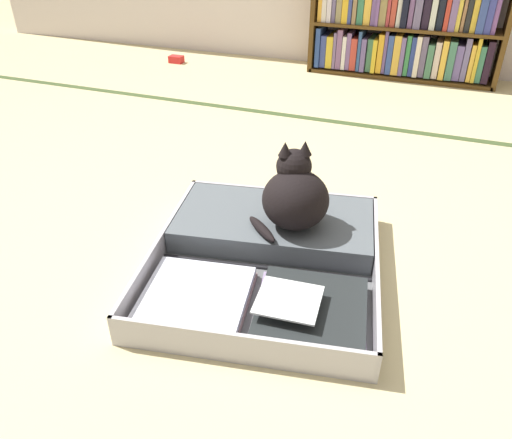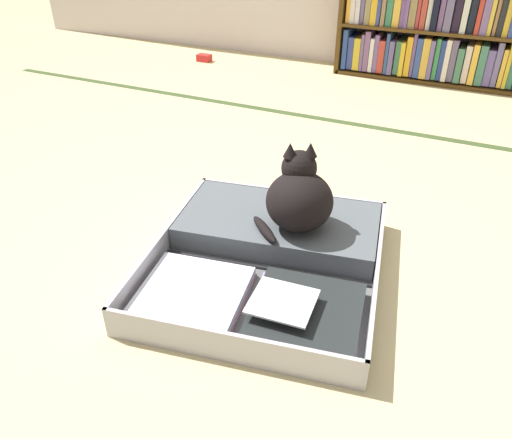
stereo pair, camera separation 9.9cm
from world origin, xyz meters
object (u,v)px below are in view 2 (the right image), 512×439
(small_red_pouch, at_px, (204,58))
(black_cat, at_px, (299,197))
(bookshelf, at_px, (439,7))
(open_suitcase, at_px, (271,252))

(small_red_pouch, bearing_deg, black_cat, -52.32)
(bookshelf, height_order, open_suitcase, bookshelf)
(open_suitcase, bearing_deg, small_red_pouch, 125.35)
(black_cat, bearing_deg, bookshelf, 87.86)
(open_suitcase, bearing_deg, bookshelf, 86.72)
(black_cat, bearing_deg, open_suitcase, -115.81)
(bookshelf, height_order, black_cat, bookshelf)
(open_suitcase, xyz_separation_m, small_red_pouch, (-1.45, 2.05, -0.02))
(black_cat, bearing_deg, small_red_pouch, 127.68)
(open_suitcase, xyz_separation_m, black_cat, (0.05, 0.10, 0.16))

